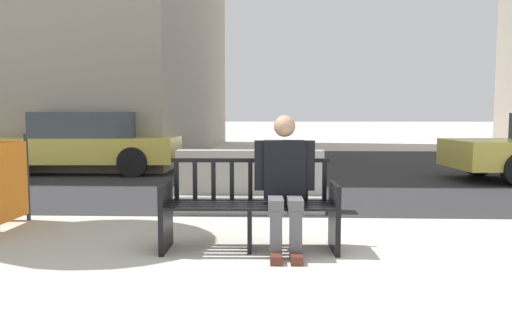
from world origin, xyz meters
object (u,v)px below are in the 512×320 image
at_px(street_bench, 250,210).
at_px(car_sedan_mid, 84,143).
at_px(seated_person, 285,181).
at_px(jersey_barrier_centre, 250,186).

relative_size(street_bench, car_sedan_mid, 0.39).
height_order(seated_person, jersey_barrier_centre, seated_person).
distance_m(street_bench, car_sedan_mid, 7.61).
bearing_deg(street_bench, car_sedan_mid, 122.76).
height_order(jersey_barrier_centre, car_sedan_mid, car_sedan_mid).
height_order(street_bench, car_sedan_mid, car_sedan_mid).
bearing_deg(street_bench, seated_person, -8.04).
relative_size(seated_person, jersey_barrier_centre, 0.66).
height_order(seated_person, car_sedan_mid, car_sedan_mid).
xyz_separation_m(street_bench, seated_person, (0.34, -0.05, 0.29)).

